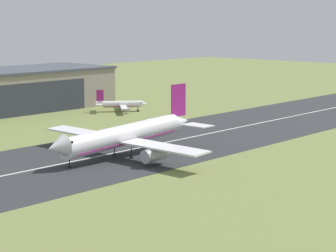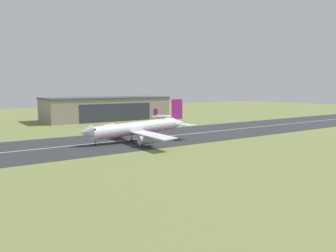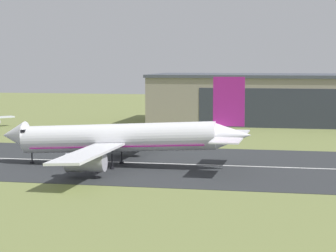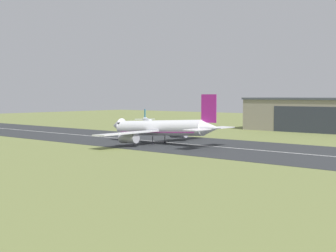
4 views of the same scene
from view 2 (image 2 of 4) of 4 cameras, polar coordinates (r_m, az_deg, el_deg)
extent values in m
plane|color=olive|center=(111.03, 26.17, -5.05)|extent=(621.36, 621.36, 0.00)
cube|color=#2B2D30|center=(153.07, 4.57, -1.29)|extent=(381.36, 45.73, 0.06)
cube|color=silver|center=(153.07, 4.57, -1.28)|extent=(343.23, 0.70, 0.01)
cube|color=gray|center=(222.45, -10.68, 2.93)|extent=(80.52, 31.49, 14.13)
cube|color=#424751|center=(222.09, -10.72, 4.87)|extent=(81.52, 32.49, 0.90)
cube|color=#2D333D|center=(208.20, -8.92, 2.33)|extent=(48.31, 0.12, 11.30)
cylinder|color=white|center=(129.76, -5.70, -0.40)|extent=(36.14, 5.43, 6.71)
cone|color=white|center=(121.70, -14.13, -1.05)|extent=(4.82, 5.09, 5.24)
cone|color=white|center=(140.63, 1.86, 0.55)|extent=(6.30, 4.60, 4.81)
cube|color=black|center=(122.41, -13.04, -0.50)|extent=(1.17, 4.29, 0.49)
cube|color=#991E7A|center=(129.94, -5.69, -1.01)|extent=(32.32, 5.14, 1.71)
cube|color=white|center=(142.20, -8.64, -0.18)|extent=(5.84, 23.47, 0.66)
cylinder|color=#A8A8B2|center=(140.27, -8.71, -1.02)|extent=(6.72, 3.20, 3.43)
cube|color=white|center=(117.25, -2.74, -1.57)|extent=(5.84, 23.47, 0.66)
cylinder|color=#A8A8B2|center=(118.56, -3.66, -2.37)|extent=(6.72, 3.20, 3.43)
cube|color=#991E7A|center=(139.60, 1.57, 2.93)|extent=(5.48, 0.34, 8.56)
cube|color=white|center=(145.57, 0.24, 0.70)|extent=(4.88, 7.76, 0.24)
cube|color=white|center=(135.24, 3.26, 0.23)|extent=(4.88, 7.76, 0.24)
cylinder|color=black|center=(123.45, -12.56, -2.73)|extent=(0.24, 0.24, 2.79)
cylinder|color=black|center=(123.65, -12.55, -3.27)|extent=(0.84, 0.84, 0.44)
cylinder|color=black|center=(132.85, -6.37, -1.95)|extent=(0.24, 0.24, 2.79)
cylinder|color=black|center=(133.03, -6.36, -2.45)|extent=(0.84, 0.84, 0.44)
cylinder|color=black|center=(127.57, -5.12, -2.29)|extent=(0.24, 0.24, 2.79)
cylinder|color=black|center=(127.76, -5.12, -2.81)|extent=(0.84, 0.84, 0.44)
cylinder|color=white|center=(207.28, 0.01, 1.57)|extent=(12.12, 10.83, 2.40)
cone|color=white|center=(206.58, 2.22, 1.54)|extent=(3.20, 3.23, 2.40)
cone|color=white|center=(208.30, -2.28, 1.71)|extent=(3.59, 3.51, 2.16)
cube|color=black|center=(206.62, 1.89, 1.68)|extent=(2.16, 2.27, 0.44)
cube|color=#991E7A|center=(207.34, 0.01, 1.39)|extent=(10.98, 9.84, 0.20)
cube|color=white|center=(201.30, -0.10, 1.29)|extent=(8.02, 8.86, 0.40)
cylinder|color=#A8A8B2|center=(202.11, 0.06, 1.03)|extent=(3.34, 3.16, 1.49)
cube|color=white|center=(213.29, 0.26, 1.60)|extent=(8.02, 8.86, 0.40)
cylinder|color=#A8A8B2|center=(212.56, 0.36, 1.31)|extent=(3.34, 3.16, 1.49)
cube|color=#991E7A|center=(208.01, -2.17, 2.48)|extent=(2.17, 1.91, 4.08)
cube|color=white|center=(205.31, -2.40, 1.61)|extent=(4.12, 4.28, 0.24)
cube|color=white|center=(211.30, -2.15, 1.76)|extent=(4.12, 4.28, 0.24)
cylinder|color=black|center=(206.93, 1.59, 1.02)|extent=(0.24, 0.24, 1.49)
cylinder|color=black|center=(206.99, 1.59, 0.87)|extent=(0.84, 0.84, 0.44)
cylinder|color=black|center=(206.06, -0.10, 0.99)|extent=(0.24, 0.24, 1.49)
cylinder|color=black|center=(206.12, -0.10, 0.85)|extent=(0.84, 0.84, 0.44)
cylinder|color=black|center=(208.91, -0.01, 1.07)|extent=(0.24, 0.24, 1.49)
cylinder|color=black|center=(208.97, -0.01, 0.93)|extent=(0.84, 0.84, 0.44)
camera|label=1|loc=(48.69, -125.49, 10.40)|focal=70.00mm
camera|label=3|loc=(93.99, 55.78, 2.48)|focal=70.00mm
camera|label=4|loc=(163.19, 56.78, 1.84)|focal=50.00mm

